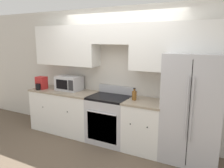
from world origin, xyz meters
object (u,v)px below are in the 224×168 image
bottle (134,95)px  refrigerator (193,108)px  microwave (69,83)px  oven_range (110,119)px

bottle → refrigerator: bearing=4.6°
microwave → bottle: microwave is taller
refrigerator → microwave: bearing=-179.9°
oven_range → microwave: microwave is taller
bottle → oven_range: bearing=179.8°
refrigerator → bottle: refrigerator is taller
oven_range → microwave: size_ratio=2.01×
microwave → bottle: 1.55m
refrigerator → bottle: bearing=-175.4°
microwave → bottle: (1.54, -0.08, -0.06)m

